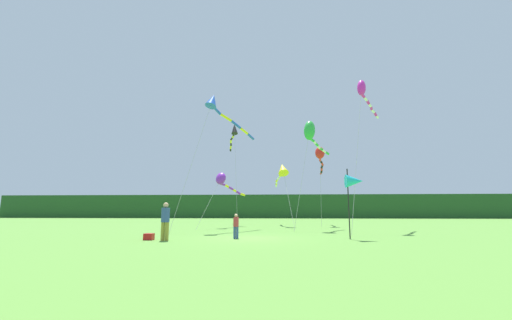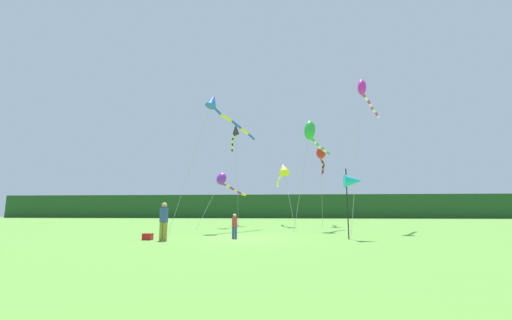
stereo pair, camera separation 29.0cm
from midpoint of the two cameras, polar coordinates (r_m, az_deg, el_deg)
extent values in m
plane|color=#5B9338|center=(17.30, -1.86, -13.88)|extent=(120.00, 120.00, 0.00)
cube|color=#234C23|center=(62.19, 2.28, -8.33)|extent=(108.00, 2.88, 4.46)
cylinder|color=olive|center=(16.58, -16.90, -12.17)|extent=(0.18, 0.18, 0.89)
cylinder|color=olive|center=(16.51, -16.23, -12.22)|extent=(0.18, 0.18, 0.89)
cylinder|color=#334C8C|center=(16.52, -16.44, -9.44)|extent=(0.41, 0.41, 0.70)
sphere|color=tan|center=(16.52, -16.36, -7.78)|extent=(0.26, 0.26, 0.26)
cylinder|color=#334C8C|center=(17.12, -4.37, -12.88)|extent=(0.13, 0.13, 0.61)
cylinder|color=#334C8C|center=(17.10, -3.89, -12.89)|extent=(0.13, 0.13, 0.61)
cylinder|color=#B23338|center=(17.08, -4.11, -11.04)|extent=(0.28, 0.28, 0.49)
sphere|color=tan|center=(17.07, -4.09, -9.92)|extent=(0.18, 0.18, 0.18)
cube|color=red|center=(17.17, -19.15, -12.89)|extent=(0.44, 0.40, 0.32)
cylinder|color=black|center=(17.30, 15.83, -7.51)|extent=(0.06, 0.06, 3.64)
cone|color=#1EB7CC|center=(17.44, 16.79, -3.64)|extent=(0.90, 0.70, 0.70)
cylinder|color=#B2B2B2|center=(22.78, 17.37, 1.35)|extent=(2.18, 3.99, 10.82)
ellipsoid|color=#E026B2|center=(26.34, 18.11, 12.22)|extent=(1.06, 1.23, 1.46)
cylinder|color=#E026B2|center=(26.35, 18.37, 10.91)|extent=(0.46, 0.52, 0.28)
cylinder|color=white|center=(26.72, 18.78, 10.40)|extent=(0.48, 0.53, 0.34)
cylinder|color=#E026B2|center=(27.08, 19.16, 9.82)|extent=(0.46, 0.55, 0.34)
cylinder|color=white|center=(27.47, 19.48, 9.31)|extent=(0.45, 0.53, 0.29)
cylinder|color=#E026B2|center=(27.86, 19.71, 8.81)|extent=(0.38, 0.56, 0.32)
cylinder|color=white|center=(28.25, 19.98, 8.30)|extent=(0.49, 0.52, 0.32)
cylinder|color=#E026B2|center=(28.62, 20.35, 7.79)|extent=(0.47, 0.55, 0.35)
cylinder|color=white|center=(29.02, 20.64, 7.35)|extent=(0.44, 0.52, 0.27)
cylinder|color=#B2B2B2|center=(26.29, -8.73, -7.54)|extent=(1.33, 3.09, 4.21)
ellipsoid|color=purple|center=(27.79, -6.63, -3.33)|extent=(1.26, 1.37, 1.31)
cylinder|color=purple|center=(28.01, -6.29, -4.36)|extent=(0.44, 0.68, 0.27)
cylinder|color=yellow|center=(28.54, -5.62, -4.65)|extent=(0.43, 0.70, 0.32)
cylinder|color=purple|center=(29.03, -4.89, -5.05)|extent=(0.54, 0.69, 0.39)
cylinder|color=yellow|center=(29.54, -4.23, -5.44)|extent=(0.39, 0.70, 0.32)
cylinder|color=purple|center=(30.05, -3.57, -5.83)|extent=(0.56, 0.69, 0.40)
cylinder|color=yellow|center=(30.51, -2.77, -6.19)|extent=(0.56, 0.65, 0.31)
cylinder|color=#B2B2B2|center=(23.57, 7.96, -3.17)|extent=(1.49, 2.13, 7.67)
ellipsoid|color=green|center=(25.34, 9.26, 5.26)|extent=(1.40, 1.51, 1.75)
cylinder|color=green|center=(25.35, 9.65, 3.62)|extent=(0.52, 0.52, 0.33)
cylinder|color=white|center=(25.74, 10.15, 3.22)|extent=(0.37, 0.54, 0.26)
cylinder|color=green|center=(26.16, 10.49, 2.82)|extent=(0.43, 0.56, 0.32)
cylinder|color=white|center=(26.58, 10.87, 2.38)|extent=(0.41, 0.56, 0.31)
cylinder|color=green|center=(27.00, 11.28, 2.00)|extent=(0.45, 0.54, 0.28)
cylinder|color=white|center=(27.39, 11.78, 1.64)|extent=(0.50, 0.53, 0.32)
cylinder|color=green|center=(27.77, 12.32, 1.26)|extent=(0.50, 0.53, 0.32)
cylinder|color=#B2B2B2|center=(22.38, -11.67, -0.12)|extent=(1.97, 2.98, 9.73)
cone|color=blue|center=(24.74, -8.18, 10.56)|extent=(1.39, 1.47, 1.28)
cylinder|color=blue|center=(24.98, -7.48, 8.92)|extent=(0.64, 1.15, 0.54)
cylinder|color=yellow|center=(25.63, -5.79, 7.63)|extent=(0.93, 0.98, 0.52)
cylinder|color=blue|center=(26.24, -3.98, 6.41)|extent=(0.84, 1.06, 0.57)
cylinder|color=yellow|center=(26.98, -2.50, 5.26)|extent=(0.71, 1.11, 0.45)
cylinder|color=blue|center=(27.83, -1.31, 4.27)|extent=(0.64, 1.13, 0.45)
cylinder|color=#B2B2B2|center=(32.77, -3.89, -2.50)|extent=(0.81, 2.98, 10.37)
cone|color=black|center=(35.22, -4.12, 5.62)|extent=(0.94, 1.17, 1.38)
cylinder|color=black|center=(35.40, -4.22, 4.64)|extent=(0.40, 0.72, 0.31)
cylinder|color=yellow|center=(36.01, -4.37, 4.24)|extent=(0.37, 0.71, 0.28)
cylinder|color=black|center=(36.62, -4.59, 3.87)|extent=(0.48, 0.71, 0.31)
cylinder|color=yellow|center=(37.21, -4.75, 3.41)|extent=(0.33, 0.74, 0.40)
cylinder|color=black|center=(37.81, -4.74, 2.88)|extent=(0.26, 0.73, 0.41)
cylinder|color=yellow|center=(38.41, -4.76, 2.36)|extent=(0.37, 0.75, 0.42)
cylinder|color=black|center=(39.01, -4.81, 1.87)|extent=(0.30, 0.73, 0.37)
cylinder|color=#B2B2B2|center=(27.93, 5.50, -6.48)|extent=(0.83, 3.98, 5.39)
cone|color=yellow|center=(30.13, 4.55, -1.55)|extent=(1.26, 1.66, 1.53)
cylinder|color=yellow|center=(30.43, 4.31, -2.66)|extent=(0.46, 0.84, 0.34)
cylinder|color=white|center=(31.15, 3.85, -3.18)|extent=(0.44, 0.87, 0.44)
cylinder|color=yellow|center=(31.90, 3.53, -3.67)|extent=(0.33, 0.84, 0.33)
cylinder|color=white|center=(32.66, 3.46, -3.99)|extent=(0.23, 0.81, 0.28)
cylinder|color=yellow|center=(33.44, 3.45, -4.25)|extent=(0.24, 0.82, 0.28)
cylinder|color=white|center=(34.21, 3.42, -4.57)|extent=(0.21, 0.83, 0.36)
cylinder|color=#B2B2B2|center=(30.49, 11.28, -4.97)|extent=(0.32, 1.80, 7.07)
ellipsoid|color=red|center=(31.81, 11.15, 1.28)|extent=(1.06, 1.13, 1.34)
cylinder|color=red|center=(32.00, 11.18, 0.16)|extent=(0.28, 0.66, 0.38)
cylinder|color=black|center=(32.53, 11.32, -0.27)|extent=(0.41, 0.65, 0.32)
cylinder|color=red|center=(33.06, 11.55, -0.67)|extent=(0.39, 0.67, 0.38)
cylinder|color=black|center=(33.60, 11.55, -1.13)|extent=(0.25, 0.65, 0.38)
cylinder|color=red|center=(34.13, 11.47, -1.58)|extent=(0.30, 0.66, 0.39)
cylinder|color=black|center=(34.68, 11.46, -2.01)|extent=(0.23, 0.64, 0.37)
cylinder|color=red|center=(35.23, 11.37, -2.32)|extent=(0.21, 0.60, 0.26)
camera|label=1|loc=(0.15, -90.35, 0.06)|focal=22.26mm
camera|label=2|loc=(0.15, 89.65, -0.06)|focal=22.26mm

